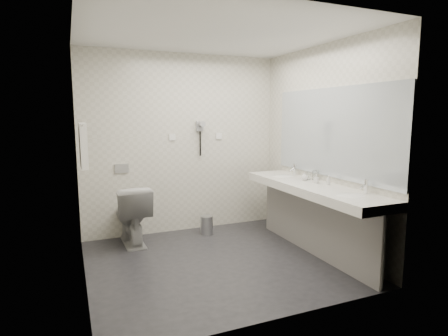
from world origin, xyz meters
name	(u,v)px	position (x,y,z in m)	size (l,w,h in m)	color
floor	(217,262)	(0.00, 0.00, 0.00)	(2.80, 2.80, 0.00)	#232227
ceiling	(216,33)	(0.00, 0.00, 2.50)	(2.80, 2.80, 0.00)	silver
wall_back	(183,144)	(0.00, 1.30, 1.25)	(2.80, 2.80, 0.00)	beige
wall_front	(279,168)	(0.00, -1.30, 1.25)	(2.80, 2.80, 0.00)	beige
wall_left	(79,158)	(-1.40, 0.00, 1.25)	(2.60, 2.60, 0.00)	beige
wall_right	(322,148)	(1.40, 0.00, 1.25)	(2.60, 2.60, 0.00)	beige
vanity_counter	(312,188)	(1.12, -0.20, 0.80)	(0.55, 2.20, 0.10)	silver
vanity_panel	(312,223)	(1.15, -0.20, 0.38)	(0.03, 2.15, 0.75)	gray
vanity_post_near	(382,252)	(1.18, -1.24, 0.38)	(0.06, 0.06, 0.75)	silver
vanity_post_far	(271,204)	(1.18, 0.84, 0.38)	(0.06, 0.06, 0.75)	silver
mirror	(332,133)	(1.39, -0.20, 1.45)	(0.02, 2.20, 1.05)	#B2BCC6
basin_near	(351,197)	(1.12, -0.85, 0.83)	(0.40, 0.31, 0.05)	white
basin_far	(282,177)	(1.12, 0.45, 0.83)	(0.40, 0.31, 0.05)	white
faucet_near	(366,186)	(1.32, -0.85, 0.92)	(0.04, 0.04, 0.15)	silver
faucet_far	(295,169)	(1.32, 0.45, 0.92)	(0.04, 0.04, 0.15)	silver
soap_bottle_a	(316,179)	(1.20, -0.17, 0.90)	(0.05, 0.05, 0.11)	beige
soap_bottle_b	(305,176)	(1.19, 0.05, 0.90)	(0.08, 0.08, 0.10)	beige
soap_bottle_c	(328,180)	(1.27, -0.31, 0.91)	(0.04, 0.04, 0.11)	beige
glass_left	(315,175)	(1.33, 0.03, 0.91)	(0.06, 0.06, 0.12)	silver
glass_right	(308,176)	(1.27, 0.07, 0.90)	(0.05, 0.05, 0.10)	silver
toilet	(132,214)	(-0.78, 1.01, 0.38)	(0.43, 0.76, 0.77)	white
flush_plate	(122,168)	(-0.85, 1.29, 0.95)	(0.18, 0.02, 0.12)	#B2B5BA
pedal_bin	(207,225)	(0.24, 0.98, 0.12)	(0.17, 0.17, 0.24)	#B2B5BA
bin_lid	(207,216)	(0.24, 0.98, 0.25)	(0.17, 0.17, 0.01)	#B2B5BA
towel_rail	(81,125)	(-1.35, 0.55, 1.55)	(0.02, 0.02, 0.62)	silver
towel_near	(84,146)	(-1.34, 0.41, 1.33)	(0.07, 0.24, 0.48)	white
towel_far	(83,144)	(-1.34, 0.69, 1.33)	(0.07, 0.24, 0.48)	white
dryer_cradle	(200,126)	(0.25, 1.27, 1.50)	(0.10, 0.04, 0.14)	#929498
dryer_barrel	(201,124)	(0.25, 1.20, 1.53)	(0.08, 0.08, 0.14)	#929498
dryer_cord	(200,144)	(0.25, 1.26, 1.25)	(0.02, 0.02, 0.35)	black
switch_plate_a	(172,137)	(-0.15, 1.29, 1.35)	(0.09, 0.02, 0.09)	white
switch_plate_b	(219,136)	(0.55, 1.29, 1.35)	(0.09, 0.02, 0.09)	white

